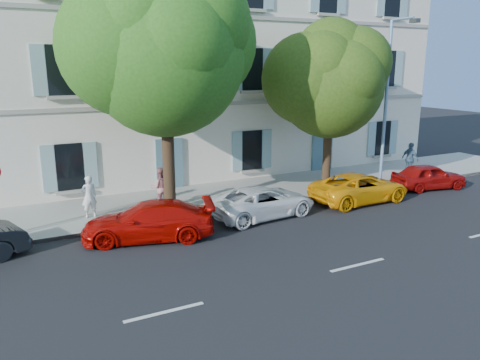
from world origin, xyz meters
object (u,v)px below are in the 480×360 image
car_yellow_supercar (360,188)px  pedestrian_c (410,159)px  pedestrian_a (89,197)px  car_white_coupe (263,202)px  tree_left (165,57)px  car_red_coupe (148,221)px  tree_right (330,85)px  street_lamp (389,94)px  car_red_hatchback (429,176)px  pedestrian_b (160,188)px

car_yellow_supercar → pedestrian_c: size_ratio=2.59×
pedestrian_a → pedestrian_c: bearing=171.3°
car_white_coupe → tree_left: 6.62m
car_red_coupe → tree_right: tree_right is taller
car_yellow_supercar → street_lamp: 4.86m
car_red_hatchback → street_lamp: 4.44m
car_yellow_supercar → pedestrian_a: size_ratio=2.78×
tree_right → pedestrian_c: 6.67m
pedestrian_a → pedestrian_b: 2.78m
car_red_coupe → pedestrian_b: bearing=171.9°
car_yellow_supercar → tree_left: tree_left is taller
car_red_hatchback → pedestrian_c: bearing=-12.7°
car_red_hatchback → street_lamp: (-1.81, 1.17, 3.89)m
pedestrian_a → car_white_coupe: bearing=150.4°
tree_left → street_lamp: tree_left is taller
car_yellow_supercar → tree_left: 9.85m
car_red_coupe → tree_right: bearing=121.4°
pedestrian_b → car_yellow_supercar: bearing=167.7°
street_lamp → pedestrian_b: street_lamp is taller
pedestrian_c → car_white_coupe: bearing=98.5°
car_red_coupe → car_red_hatchback: bearing=108.3°
car_yellow_supercar → car_red_hatchback: size_ratio=1.25×
car_yellow_supercar → car_red_coupe: bearing=90.4°
tree_left → car_red_hatchback: bearing=-8.7°
car_yellow_supercar → pedestrian_b: pedestrian_b is taller
tree_right → pedestrian_b: tree_right is taller
car_red_hatchback → tree_right: 6.59m
car_yellow_supercar → pedestrian_a: bearing=75.3°
pedestrian_a → tree_right: bearing=170.6°
car_yellow_supercar → pedestrian_c: (5.29, 2.20, 0.39)m
car_red_coupe → tree_right: (9.35, 2.45, 4.27)m
street_lamp → car_red_hatchback: bearing=-33.0°
pedestrian_b → tree_right: bearing=-177.3°
car_white_coupe → tree_right: size_ratio=0.58×
tree_right → pedestrian_c: bearing=-0.3°
car_red_hatchback → pedestrian_b: bearing=89.3°
car_red_coupe → pedestrian_a: 3.25m
car_red_coupe → street_lamp: size_ratio=0.58×
car_red_coupe → tree_right: size_ratio=0.60×
car_white_coupe → pedestrian_b: bearing=47.2°
pedestrian_b → car_red_coupe: bearing=71.1°
pedestrian_c → car_yellow_supercar: bearing=109.4°
car_red_coupe → pedestrian_a: size_ratio=2.74×
car_red_coupe → car_yellow_supercar: car_red_coupe is taller
tree_left → pedestrian_c: 14.17m
street_lamp → car_yellow_supercar: bearing=-152.8°
car_red_hatchback → car_white_coupe: bearing=100.9°
pedestrian_a → street_lamp: bearing=167.4°
car_red_coupe → car_red_hatchback: car_red_coupe is taller
car_red_hatchback → pedestrian_b: 12.80m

